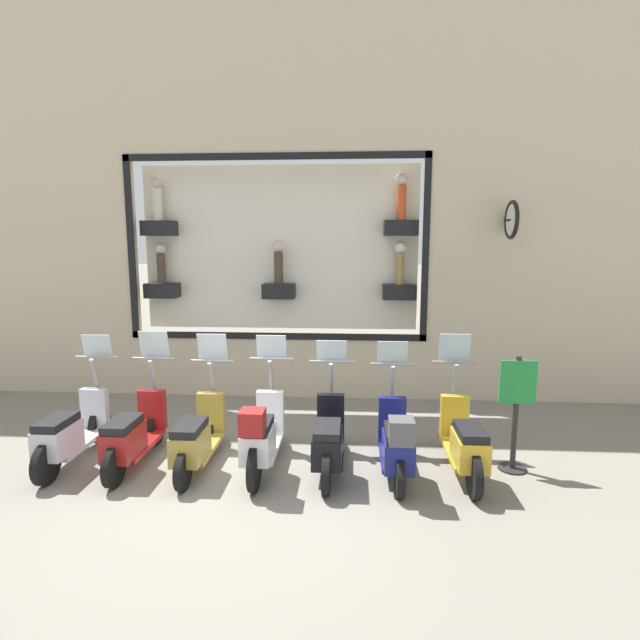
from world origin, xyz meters
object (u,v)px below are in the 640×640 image
(scooter_navy_1, at_px, (396,442))
(scooter_red_5, at_px, (133,434))
(scooter_white_3, at_px, (261,435))
(shop_sign_post, at_px, (516,410))
(scooter_olive_4, at_px, (197,437))
(scooter_black_2, at_px, (328,440))
(scooter_silver_6, at_px, (70,433))
(scooter_yellow_0, at_px, (464,442))

(scooter_navy_1, xyz_separation_m, scooter_red_5, (0.07, 3.38, -0.02))
(scooter_white_3, relative_size, shop_sign_post, 1.21)
(scooter_olive_4, xyz_separation_m, shop_sign_post, (0.22, -4.05, 0.37))
(scooter_navy_1, distance_m, shop_sign_post, 1.58)
(scooter_black_2, height_order, scooter_red_5, scooter_red_5)
(scooter_navy_1, relative_size, shop_sign_post, 1.20)
(scooter_red_5, bearing_deg, scooter_navy_1, -91.24)
(scooter_black_2, height_order, scooter_olive_4, scooter_olive_4)
(scooter_navy_1, height_order, scooter_white_3, scooter_white_3)
(scooter_black_2, relative_size, scooter_red_5, 1.00)
(scooter_olive_4, bearing_deg, scooter_red_5, 89.72)
(scooter_white_3, relative_size, scooter_red_5, 1.01)
(scooter_silver_6, bearing_deg, scooter_white_3, -91.23)
(scooter_black_2, bearing_deg, shop_sign_post, -84.70)
(scooter_navy_1, height_order, scooter_red_5, scooter_red_5)
(scooter_black_2, relative_size, scooter_silver_6, 1.00)
(scooter_navy_1, bearing_deg, shop_sign_post, -79.23)
(scooter_red_5, bearing_deg, scooter_olive_4, -90.28)
(scooter_navy_1, xyz_separation_m, shop_sign_post, (0.29, -1.52, 0.34))
(scooter_red_5, bearing_deg, shop_sign_post, -87.48)
(scooter_black_2, distance_m, shop_sign_post, 2.40)
(scooter_olive_4, distance_m, scooter_red_5, 0.84)
(scooter_yellow_0, relative_size, scooter_silver_6, 1.00)
(scooter_white_3, height_order, shop_sign_post, scooter_white_3)
(scooter_olive_4, distance_m, scooter_silver_6, 1.69)
(scooter_olive_4, bearing_deg, scooter_white_3, -93.46)
(scooter_olive_4, relative_size, scooter_red_5, 0.99)
(shop_sign_post, bearing_deg, scooter_silver_6, 92.16)
(scooter_navy_1, distance_m, scooter_red_5, 3.38)
(scooter_black_2, xyz_separation_m, shop_sign_post, (0.22, -2.36, 0.37))
(scooter_yellow_0, relative_size, scooter_black_2, 1.00)
(scooter_red_5, xyz_separation_m, shop_sign_post, (0.22, -4.89, 0.36))
(scooter_black_2, xyz_separation_m, scooter_white_3, (-0.05, 0.84, 0.06))
(shop_sign_post, bearing_deg, scooter_black_2, 95.30)
(scooter_yellow_0, height_order, scooter_olive_4, scooter_yellow_0)
(scooter_white_3, bearing_deg, scooter_silver_6, 88.77)
(scooter_silver_6, height_order, shop_sign_post, scooter_silver_6)
(scooter_navy_1, xyz_separation_m, scooter_silver_6, (0.07, 4.22, -0.02))
(scooter_olive_4, bearing_deg, scooter_navy_1, -91.56)
(scooter_olive_4, bearing_deg, scooter_yellow_0, -89.89)
(scooter_yellow_0, height_order, scooter_navy_1, scooter_yellow_0)
(scooter_red_5, bearing_deg, scooter_black_2, -90.08)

